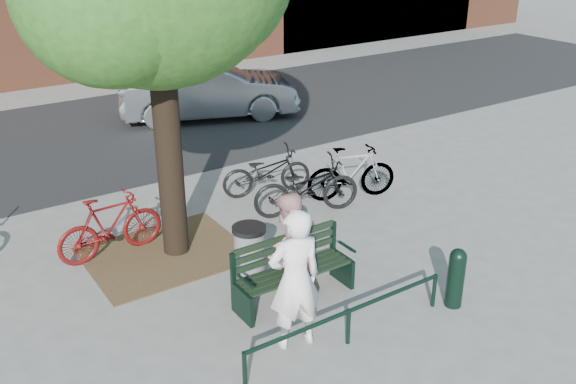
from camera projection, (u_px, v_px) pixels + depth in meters
ground at (295, 299)px, 9.05m from camera, size 90.00×90.00×0.00m
dirt_pit at (165, 254)px, 10.21m from camera, size 2.40×2.00×0.02m
road at (98, 136)px, 15.51m from camera, size 40.00×7.00×0.01m
park_bench at (291, 267)px, 8.91m from camera, size 1.74×0.54×0.97m
guard_railing at (349, 316)px, 7.97m from camera, size 3.06×0.06×0.51m
person_left at (295, 279)px, 7.76m from camera, size 0.75×0.56×1.87m
person_right at (288, 251)px, 8.63m from camera, size 0.99×0.90×1.66m
bollard at (456, 276)px, 8.72m from camera, size 0.24×0.24×0.88m
litter_bin at (250, 258)px, 9.11m from camera, size 0.48×0.48×0.99m
bicycle_b at (110, 226)px, 9.99m from camera, size 1.74×0.58×1.03m
bicycle_c at (267, 172)px, 12.21m from camera, size 1.84×1.01×0.92m
bicycle_d at (352, 173)px, 12.00m from camera, size 1.80×1.02×1.04m
bicycle_e at (306, 187)px, 11.40m from camera, size 2.06×1.20×1.03m
parked_car at (208, 90)px, 16.61m from camera, size 4.81×3.02×1.50m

